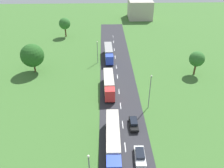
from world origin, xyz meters
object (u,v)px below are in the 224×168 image
truck_second (109,83)px  lamppost_third (97,51)px  truck_lead (113,139)px  tree_oak (65,24)px  tree_maple (32,55)px  lamppost_second (150,90)px  car_third (134,123)px  tree_birch (197,59)px  distant_building (140,9)px  truck_third (109,53)px  car_second (140,156)px

truck_second → lamppost_third: size_ratio=1.61×
truck_lead → tree_oak: size_ratio=1.85×
tree_maple → lamppost_second: bearing=-31.1°
car_third → tree_birch: size_ratio=0.63×
car_third → lamppost_second: (4.25, 6.49, 4.03)m
truck_lead → tree_birch: (25.18, 27.91, 2.80)m
lamppost_second → distant_building: distant_building is taller
truck_lead → tree_oak: 64.02m
lamppost_second → tree_oak: size_ratio=1.13×
truck_third → tree_oak: size_ratio=1.55×
truck_third → lamppost_third: lamppost_third is taller
truck_lead → tree_birch: bearing=48.0°
truck_third → car_third: (4.51, -33.93, -1.29)m
truck_lead → tree_maple: 38.46m
truck_lead → tree_birch: size_ratio=2.00×
car_third → lamppost_second: lamppost_second is taller
tree_birch → tree_maple: 47.66m
tree_birch → distant_building: bearing=97.5°
tree_maple → tree_birch: bearing=-3.9°
lamppost_third → truck_third: bearing=40.2°
car_third → lamppost_third: (-8.13, 30.87, 3.31)m
distant_building → lamppost_second: bearing=-96.3°
car_second → tree_oak: 68.22m
truck_second → car_third: size_ratio=2.63×
car_second → car_third: size_ratio=1.02×
car_second → distant_building: distant_building is taller
tree_oak → tree_maple: size_ratio=0.89×
truck_second → tree_maple: tree_maple is taller
car_third → tree_birch: bearing=47.1°
truck_lead → truck_second: (-0.29, 19.90, 0.01)m
truck_third → lamppost_second: size_ratio=1.37×
tree_maple → distant_building: bearing=55.3°
truck_lead → car_second: 5.68m
car_third → tree_oak: 60.07m
lamppost_second → tree_maple: bearing=148.9°
distant_building → tree_birch: bearing=-82.5°
distant_building → car_third: bearing=-98.7°
tree_birch → lamppost_second: bearing=-136.3°
truck_lead → car_third: truck_lead is taller
truck_third → tree_oak: tree_oak is taller
tree_oak → tree_birch: size_ratio=1.08×
tree_oak → car_third: bearing=-68.6°
lamppost_second → tree_maple: (-31.22, 18.83, 0.50)m
truck_second → distant_building: bearing=75.6°
truck_third → tree_birch: 27.88m
truck_lead → truck_second: bearing=90.8°
truck_second → truck_third: (0.38, 19.83, -0.04)m
car_second → car_third: car_third is taller
truck_lead → lamppost_third: bearing=95.5°
distant_building → truck_third: bearing=-109.4°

